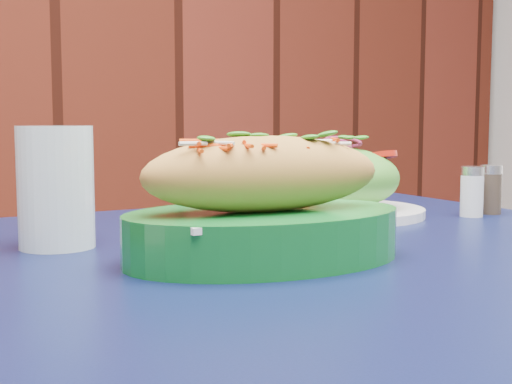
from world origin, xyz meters
TOP-DOWN VIEW (x-y plane):
  - cafe_table at (0.13, 1.63)m, footprint 0.93×0.93m
  - banh_mi_basket at (0.02, 1.62)m, footprint 0.31×0.24m
  - salad_plate at (0.30, 1.79)m, footprint 0.22×0.22m
  - water_glass at (-0.11, 1.81)m, footprint 0.08×0.08m
  - salt_shaker at (0.43, 1.67)m, footprint 0.03×0.03m
  - pepper_shaker at (0.48, 1.67)m, footprint 0.03×0.03m

SIDE VIEW (x-z plane):
  - cafe_table at x=0.13m, z-range 0.29..1.04m
  - salt_shaker at x=0.43m, z-range 0.75..0.82m
  - pepper_shaker at x=0.48m, z-range 0.75..0.82m
  - salad_plate at x=0.30m, z-range 0.74..0.85m
  - banh_mi_basket at x=0.02m, z-range 0.74..0.86m
  - water_glass at x=-0.11m, z-range 0.75..0.88m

